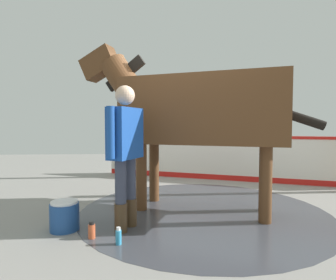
{
  "coord_description": "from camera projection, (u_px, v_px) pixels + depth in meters",
  "views": [
    {
      "loc": [
        -4.09,
        0.82,
        1.24
      ],
      "look_at": [
        -0.51,
        0.6,
        1.05
      ],
      "focal_mm": 29.16,
      "sensor_mm": 36.0,
      "label": 1
    }
  ],
  "objects": [
    {
      "name": "ground_plane",
      "position": [
        205.0,
        207.0,
        4.19
      ],
      "size": [
        16.0,
        16.0,
        0.02
      ],
      "primitive_type": "cube",
      "color": "gray"
    },
    {
      "name": "wet_patch",
      "position": [
        202.0,
        210.0,
        4.01
      ],
      "size": [
        3.57,
        3.57,
        0.0
      ],
      "primitive_type": "cylinder",
      "color": "#42444C",
      "rests_on": "ground"
    },
    {
      "name": "barrier_wall",
      "position": [
        223.0,
        159.0,
        6.24
      ],
      "size": [
        2.22,
        5.36,
        1.02
      ],
      "color": "white",
      "rests_on": "ground"
    },
    {
      "name": "roof_post_near",
      "position": [
        121.0,
        117.0,
        6.55
      ],
      "size": [
        0.16,
        0.16,
        2.91
      ],
      "primitive_type": "cylinder",
      "color": "olive",
      "rests_on": "ground"
    },
    {
      "name": "horse",
      "position": [
        195.0,
        111.0,
        3.97
      ],
      "size": [
        1.74,
        3.42,
        2.52
      ],
      "rotation": [
        0.0,
        0.0,
        1.19
      ],
      "color": "brown",
      "rests_on": "ground"
    },
    {
      "name": "handler",
      "position": [
        125.0,
        147.0,
        3.24
      ],
      "size": [
        0.62,
        0.42,
        1.71
      ],
      "rotation": [
        0.0,
        0.0,
        4.25
      ],
      "color": "#47331E",
      "rests_on": "ground"
    },
    {
      "name": "wash_bucket",
      "position": [
        65.0,
        216.0,
        3.24
      ],
      "size": [
        0.34,
        0.34,
        0.35
      ],
      "color": "#1E478C",
      "rests_on": "ground"
    },
    {
      "name": "bottle_shampoo",
      "position": [
        119.0,
        237.0,
        2.84
      ],
      "size": [
        0.06,
        0.06,
        0.18
      ],
      "color": "#3399CC",
      "rests_on": "ground"
    },
    {
      "name": "bottle_spray",
      "position": [
        92.0,
        231.0,
        3.0
      ],
      "size": [
        0.08,
        0.08,
        0.19
      ],
      "color": "#CC5933",
      "rests_on": "ground"
    }
  ]
}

